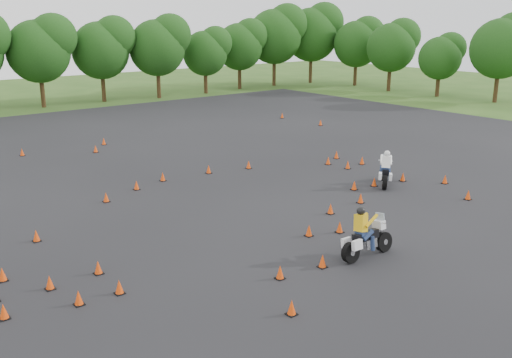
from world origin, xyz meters
The scene contains 6 objects.
ground centered at (0.00, 0.00, 0.00)m, with size 140.00×140.00×0.00m, color #2D5119.
asphalt_pad centered at (0.00, 6.00, 0.01)m, with size 62.00×62.00×0.00m, color black.
treeline centered at (3.84, 34.98, 4.56)m, with size 86.89×32.45×10.95m.
traffic_cones centered at (-0.63, 5.27, 0.23)m, with size 36.03×33.04×0.45m.
rider_yellow centered at (-0.75, -3.44, 0.96)m, with size 2.48×0.76×1.91m, color gold, non-canonical shape.
rider_white centered at (7.16, 2.23, 0.94)m, with size 2.43×0.75×1.88m, color white, non-canonical shape.
Camera 1 is at (-16.01, -15.84, 8.41)m, focal length 40.00 mm.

